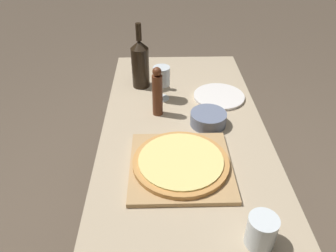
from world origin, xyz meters
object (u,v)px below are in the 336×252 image
Objects in this scene: pizza at (181,162)px; pepper_mill at (157,92)px; wine_bottle at (140,63)px; small_bowl at (208,119)px; wine_glass at (162,77)px.

pizza is 1.52× the size of pepper_mill.
wine_bottle is 0.48m from small_bowl.
pizza is at bearing -74.86° from wine_bottle.
small_bowl is (0.22, -0.09, -0.08)m from pepper_mill.
pizza is 2.09× the size of wine_glass.
wine_glass is at bearing 97.39° from pizza.
pizza is at bearing -76.95° from pepper_mill.
pizza is 0.51m from wine_glass.
wine_glass reaches higher than pizza.
pepper_mill reaches higher than small_bowl.
pizza is 0.66m from wine_bottle.
small_bowl is at bearing -22.04° from pepper_mill.
wine_bottle is at bearing 128.38° from wine_glass.
wine_bottle is 1.95× the size of wine_glass.
small_bowl is (0.31, -0.36, -0.10)m from wine_bottle.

